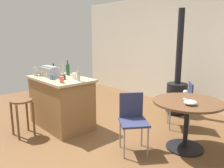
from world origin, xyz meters
The scene contains 20 objects.
ground_plane centered at (0.00, 0.00, 0.00)m, with size 8.80×8.80×0.00m, color brown.
back_wall centered at (0.00, 2.79, 1.35)m, with size 8.00×0.10×2.70m, color silver.
kitchen_island centered at (-1.16, -0.18, 0.47)m, with size 1.27×0.78×0.94m.
wooden_stool centered at (-1.24, -0.89, 0.48)m, with size 0.36×0.36×0.64m.
dining_table centered at (0.90, 0.75, 0.58)m, with size 1.02×1.02×0.76m.
folding_chair_near centered at (0.38, 0.12, 0.51)m, with size 0.56×0.56×0.86m.
folding_chair_left centered at (0.43, 1.45, 0.51)m, with size 0.56×0.56×0.86m.
wood_stove centered at (-0.08, 2.04, 0.54)m, with size 0.44×0.45×2.24m.
toolbox centered at (-1.38, -0.26, 1.03)m, with size 0.44×0.23×0.20m.
bottle_0 centered at (-1.30, 0.08, 1.05)m, with size 0.07×0.07×0.29m.
bottle_1 centered at (-1.53, 0.10, 1.04)m, with size 0.06×0.06×0.26m.
bottle_2 centered at (-1.63, -0.05, 1.02)m, with size 0.06×0.06×0.21m.
bottle_3 centered at (-0.66, -0.11, 1.03)m, with size 0.06×0.06×0.25m.
bottle_4 centered at (-1.66, -0.42, 1.02)m, with size 0.08×0.08×0.22m.
cup_0 centered at (-0.87, -0.05, 0.99)m, with size 0.12×0.09×0.11m.
cup_1 centered at (-0.97, -0.21, 0.98)m, with size 0.11×0.08×0.09m.
cup_2 centered at (-0.72, -0.39, 0.99)m, with size 0.11×0.07×0.11m.
cup_3 centered at (-1.09, -0.38, 0.99)m, with size 0.11×0.08×0.10m.
wine_glass centered at (0.82, 0.81, 0.86)m, with size 0.07×0.07×0.14m.
serving_bowl centered at (1.02, 0.60, 0.79)m, with size 0.18×0.18×0.07m, color white.
Camera 1 is at (2.54, -2.25, 1.70)m, focal length 36.63 mm.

